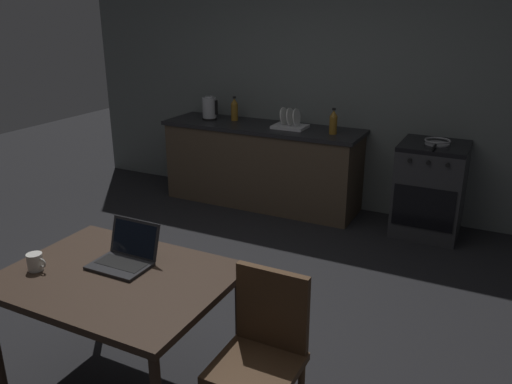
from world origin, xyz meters
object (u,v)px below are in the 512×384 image
Objects in this scene: electric_kettle at (209,108)px; dish_rack at (290,124)px; bottle_b at (234,109)px; frying_pan at (437,142)px; chair at (263,348)px; stove_oven at (430,189)px; dining_table at (117,286)px; coffee_mug at (35,262)px; laptop at (125,257)px; bottle at (333,122)px.

electric_kettle is 0.76× the size of dish_rack.
bottle_b is (0.27, 0.08, 0.00)m from electric_kettle.
electric_kettle reaches higher than frying_pan.
bottle_b is at bearing 112.01° from chair.
stove_oven is 3.23m from dining_table.
laptop is at bearing 34.71° from coffee_mug.
dish_rack is 0.71m from bottle_b.
coffee_mug is at bearing -117.32° from frying_pan.
chair is 7.13× the size of coffee_mug.
dish_rack is (-0.28, 3.01, 0.28)m from dining_table.
bottle is (-0.65, 2.91, 0.50)m from chair.
chair is at bearing -59.01° from bottle_b.
electric_kettle is 2.44m from frying_pan.
stove_oven is 2.97m from chair.
bottle reaches higher than stove_oven.
electric_kettle is at bearing 116.35° from chair.
laptop reaches higher than frying_pan.
coffee_mug is 0.47× the size of bottle_b.
chair is 0.93m from laptop.
dining_table is at bearing -61.65° from laptop.
stove_oven is 3.14m from laptop.
dining_table is 0.17m from laptop.
laptop is at bearing -67.26° from electric_kettle.
coffee_mug is (-1.59, -3.15, 0.32)m from stove_oven.
frying_pan is 1.47m from dish_rack.
chair is 2.74× the size of laptop.
electric_kettle is 0.28m from bottle_b.
chair is at bearing -77.47° from bottle.
dining_table is 4.64× the size of electric_kettle.
electric_kettle reaches higher than bottle.
laptop is 2.86m from bottle.
coffee_mug is 0.36× the size of dish_rack.
laptop reaches higher than coffee_mug.
bottle is (0.24, 2.83, 0.24)m from laptop.
laptop is at bearing 106.68° from dining_table.
laptop reaches higher than dining_table.
bottle_b reaches higher than frying_pan.
stove_oven is 2.59× the size of dish_rack.
dish_rack reaches higher than laptop.
dining_table is 3.28m from electric_kettle.
dish_rack is at bearing 106.42° from laptop.
dish_rack is (-0.48, 0.05, -0.07)m from bottle.
laptop is 0.47m from coffee_mug.
frying_pan is (1.23, 2.86, 0.15)m from laptop.
bottle_b reaches higher than coffee_mug.
bottle is at bearing -5.95° from dish_rack.
electric_kettle is at bearing 180.00° from dish_rack.
frying_pan is 1.54× the size of bottle_b.
laptop is at bearing -112.71° from stove_oven.
electric_kettle is at bearing 124.41° from laptop.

